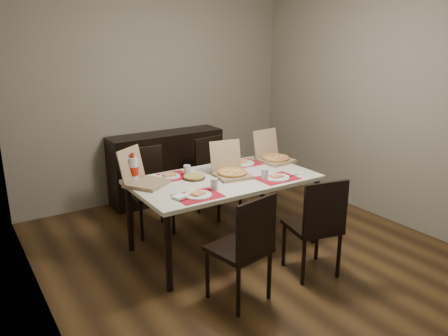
# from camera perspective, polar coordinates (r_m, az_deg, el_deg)

# --- Properties ---
(ground) EXTENTS (3.80, 4.00, 0.02)m
(ground) POSITION_cam_1_polar(r_m,az_deg,el_deg) (4.55, 2.72, -10.77)
(ground) COLOR #472E16
(ground) RESTS_ON ground
(room_walls) EXTENTS (3.84, 4.02, 2.62)m
(room_walls) POSITION_cam_1_polar(r_m,az_deg,el_deg) (4.40, -0.31, 12.13)
(room_walls) COLOR gray
(room_walls) RESTS_ON ground
(sideboard) EXTENTS (1.50, 0.40, 0.90)m
(sideboard) POSITION_cam_1_polar(r_m,az_deg,el_deg) (5.81, -7.48, 0.22)
(sideboard) COLOR black
(sideboard) RESTS_ON ground
(dining_table) EXTENTS (1.80, 1.00, 0.75)m
(dining_table) POSITION_cam_1_polar(r_m,az_deg,el_deg) (4.35, 0.00, -2.10)
(dining_table) COLOR beige
(dining_table) RESTS_ON ground
(chair_near_left) EXTENTS (0.49, 0.49, 0.93)m
(chair_near_left) POSITION_cam_1_polar(r_m,az_deg,el_deg) (3.51, 2.78, -10.02)
(chair_near_left) COLOR black
(chair_near_left) RESTS_ON ground
(chair_near_right) EXTENTS (0.50, 0.50, 0.93)m
(chair_near_right) POSITION_cam_1_polar(r_m,az_deg,el_deg) (3.97, 12.03, -7.09)
(chair_near_right) COLOR black
(chair_near_right) RESTS_ON ground
(chair_far_left) EXTENTS (0.45, 0.45, 0.93)m
(chair_far_left) POSITION_cam_1_polar(r_m,az_deg,el_deg) (4.88, -9.82, -2.36)
(chair_far_left) COLOR black
(chair_far_left) RESTS_ON ground
(chair_far_right) EXTENTS (0.49, 0.49, 0.93)m
(chair_far_right) POSITION_cam_1_polar(r_m,az_deg,el_deg) (5.29, -1.16, -0.59)
(chair_far_right) COLOR black
(chair_far_right) RESTS_ON ground
(setting_near_left) EXTENTS (0.46, 0.30, 0.11)m
(setting_near_left) POSITION_cam_1_polar(r_m,az_deg,el_deg) (3.87, -3.11, -3.21)
(setting_near_left) COLOR #B30B1E
(setting_near_left) RESTS_ON dining_table
(setting_near_right) EXTENTS (0.48, 0.30, 0.11)m
(setting_near_right) POSITION_cam_1_polar(r_m,az_deg,el_deg) (4.32, 6.50, -1.14)
(setting_near_right) COLOR #B30B1E
(setting_near_right) RESTS_ON dining_table
(setting_far_left) EXTENTS (0.46, 0.30, 0.11)m
(setting_far_left) POSITION_cam_1_polar(r_m,az_deg,el_deg) (4.37, -6.77, -0.89)
(setting_far_left) COLOR #B30B1E
(setting_far_left) RESTS_ON dining_table
(setting_far_right) EXTENTS (0.50, 0.30, 0.11)m
(setting_far_right) POSITION_cam_1_polar(r_m,az_deg,el_deg) (4.77, 2.14, 0.69)
(setting_far_right) COLOR #B30B1E
(setting_far_right) RESTS_ON dining_table
(napkin_loose) EXTENTS (0.15, 0.15, 0.02)m
(napkin_loose) POSITION_cam_1_polar(r_m,az_deg,el_deg) (4.27, 0.11, -1.38)
(napkin_loose) COLOR white
(napkin_loose) RESTS_ON dining_table
(pizza_box_center) EXTENTS (0.38, 0.41, 0.33)m
(pizza_box_center) POSITION_cam_1_polar(r_m,az_deg,el_deg) (4.37, 0.92, -0.36)
(pizza_box_center) COLOR #8C7251
(pizza_box_center) RESTS_ON dining_table
(pizza_box_right) EXTENTS (0.36, 0.40, 0.34)m
(pizza_box_right) POSITION_cam_1_polar(r_m,az_deg,el_deg) (4.91, 6.50, 1.48)
(pizza_box_right) COLOR #8C7251
(pizza_box_right) RESTS_ON dining_table
(pizza_box_left) EXTENTS (0.49, 0.50, 0.34)m
(pizza_box_left) POSITION_cam_1_polar(r_m,az_deg,el_deg) (4.18, -10.52, -1.36)
(pizza_box_left) COLOR #8C7251
(pizza_box_left) RESTS_ON dining_table
(faina_plate) EXTENTS (0.22, 0.22, 0.03)m
(faina_plate) POSITION_cam_1_polar(r_m,az_deg,el_deg) (4.31, -3.96, -1.20)
(faina_plate) COLOR black
(faina_plate) RESTS_ON dining_table
(dip_bowl) EXTENTS (0.17, 0.17, 0.03)m
(dip_bowl) POSITION_cam_1_polar(r_m,az_deg,el_deg) (4.45, -0.41, -0.55)
(dip_bowl) COLOR white
(dip_bowl) RESTS_ON dining_table
(soda_bottle) EXTENTS (0.10, 0.10, 0.29)m
(soda_bottle) POSITION_cam_1_polar(r_m,az_deg,el_deg) (4.23, -11.76, -0.28)
(soda_bottle) COLOR silver
(soda_bottle) RESTS_ON dining_table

